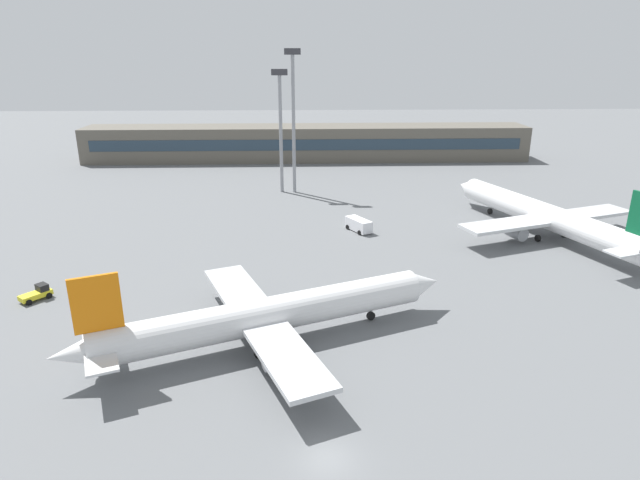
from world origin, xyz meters
The scene contains 8 objects.
ground_plane centered at (0.00, 40.00, 0.00)m, with size 400.00×400.00×0.00m, color slate.
terminal_building centered at (0.00, 114.54, 4.50)m, with size 117.36×12.13×9.00m.
airplane_near centered at (-4.94, 17.18, 3.10)m, with size 39.12×28.10×10.16m.
airplane_mid centered at (36.97, 49.74, 3.36)m, with size 30.79×43.05×11.03m.
baggage_tug_yellow centered at (-33.52, 28.25, 0.80)m, with size 3.46×3.72×1.75m.
service_van_white centered at (7.73, 52.75, 1.11)m, with size 4.30×5.51×2.08m.
floodlight_tower_west centered at (-3.06, 79.15, 16.35)m, with size 3.20×0.80×28.58m.
floodlight_tower_east centered at (-5.70, 79.48, 14.38)m, with size 3.20×0.80×24.75m.
Camera 1 is at (-1.70, -32.42, 28.56)m, focal length 30.58 mm.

